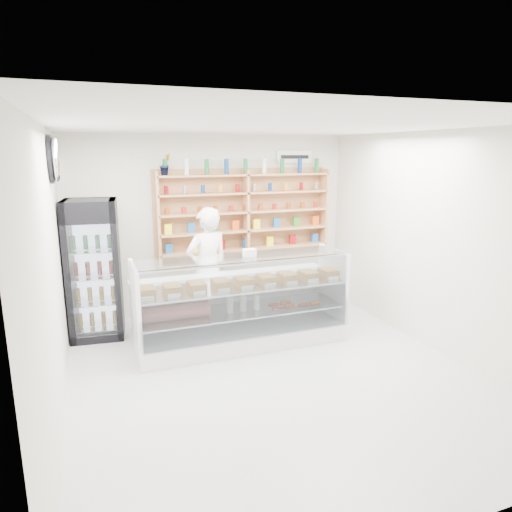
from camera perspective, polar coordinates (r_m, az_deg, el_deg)
name	(u,v)px	position (r m, az deg, el deg)	size (l,w,h in m)	color
room	(274,257)	(5.02, 2.23, -0.17)	(5.00, 5.00, 5.00)	#B4B4B9
display_counter	(242,319)	(6.17, -1.80, -7.92)	(2.79, 0.83, 1.22)	white
shop_worker	(208,269)	(6.56, -6.07, -1.66)	(0.65, 0.43, 1.78)	silver
drinks_cooler	(94,269)	(6.63, -19.57, -1.57)	(0.76, 0.74, 1.92)	black
wall_shelving	(246,212)	(7.31, -1.28, 5.52)	(2.84, 0.28, 1.33)	tan
potted_plant	(165,164)	(6.94, -11.29, 11.16)	(0.17, 0.14, 0.31)	#1E6626
security_mirror	(55,159)	(5.71, -23.78, 11.00)	(0.15, 0.50, 0.50)	silver
wall_sign	(294,157)	(7.71, 4.82, 12.24)	(0.62, 0.03, 0.20)	white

